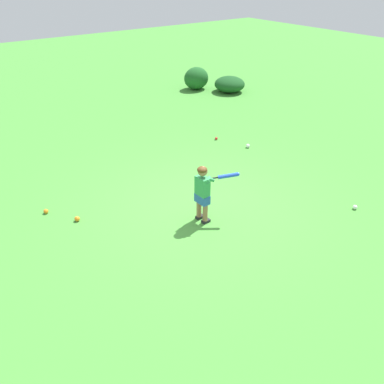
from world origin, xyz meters
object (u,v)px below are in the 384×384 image
child_batter (204,189)px  play_ball_behind_batter (46,211)px  play_ball_far_left (248,146)px  play_ball_center_lawn (355,207)px  play_ball_by_bucket (77,219)px  play_ball_near_batter (216,138)px

child_batter → play_ball_behind_batter: (-2.20, 1.89, -0.61)m
play_ball_far_left → play_ball_center_lawn: (-0.32, -3.25, -0.01)m
play_ball_center_lawn → play_ball_by_bucket: size_ratio=0.89×
play_ball_near_batter → play_ball_far_left: bearing=-69.8°
child_batter → play_ball_center_lawn: bearing=-28.9°
play_ball_near_batter → play_ball_center_lawn: play_ball_center_lawn is taller
child_batter → play_ball_far_left: 3.44m
child_batter → play_ball_by_bucket: child_batter is taller
play_ball_by_bucket → play_ball_near_batter: bearing=17.9°
child_batter → play_ball_center_lawn: 2.93m
child_batter → play_ball_by_bucket: 2.34m
play_ball_far_left → play_ball_near_batter: (-0.31, 0.85, -0.01)m
child_batter → play_ball_behind_batter: child_batter is taller
play_ball_behind_batter → play_ball_by_bucket: (0.37, -0.58, 0.00)m
play_ball_by_bucket → child_batter: bearing=-35.6°
play_ball_near_batter → play_ball_by_bucket: bearing=-162.1°
play_ball_near_batter → play_ball_behind_batter: 4.79m
play_ball_behind_batter → play_ball_near_batter: bearing=9.9°
play_ball_near_batter → play_ball_by_bucket: play_ball_by_bucket is taller
play_ball_far_left → play_ball_center_lawn: size_ratio=1.16×
child_batter → play_ball_by_bucket: (-1.84, 1.31, -0.60)m
child_batter → play_ball_center_lawn: (2.51, -1.39, -0.61)m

